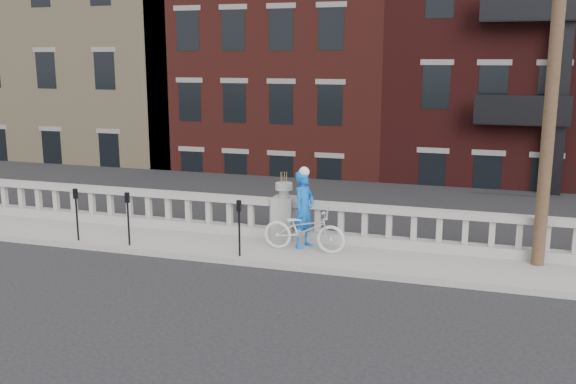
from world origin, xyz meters
The scene contains 11 objects.
ground centered at (0.00, 0.00, 0.00)m, with size 120.00×120.00×0.00m, color black.
sidewalk centered at (0.00, 3.00, 0.07)m, with size 32.00×2.20×0.15m, color gray.
balustrade centered at (0.00, 3.95, 0.64)m, with size 28.00×0.34×1.03m.
planter_pedestal centered at (0.00, 3.95, 0.83)m, with size 0.55×0.55×1.76m.
lower_level centered at (0.56, 23.04, 2.63)m, with size 80.00×44.00×20.80m.
utility_pole centered at (6.20, 3.60, 5.24)m, with size 1.60×0.28×10.00m.
parking_meter_b centered at (-5.01, 2.15, 1.00)m, with size 0.10×0.09×1.36m.
parking_meter_c centered at (-3.51, 2.15, 1.00)m, with size 0.10×0.09×1.36m.
parking_meter_d centered at (-0.53, 2.15, 1.00)m, with size 0.10×0.09×1.36m.
bicycle centered at (0.81, 3.03, 0.69)m, with size 0.72×2.06×1.08m, color silver.
cyclist centered at (0.71, 3.35, 1.11)m, with size 0.70×0.46×1.92m, color blue.
Camera 1 is at (4.95, -11.45, 4.81)m, focal length 40.00 mm.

